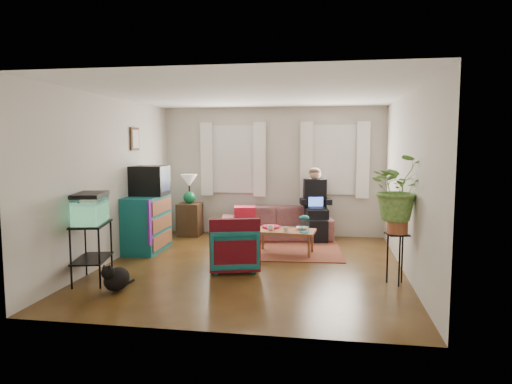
% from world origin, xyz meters
% --- Properties ---
extents(floor, '(4.50, 5.00, 0.01)m').
position_xyz_m(floor, '(0.00, 0.00, 0.00)').
color(floor, '#4F2B14').
rests_on(floor, ground).
extents(ceiling, '(4.50, 5.00, 0.01)m').
position_xyz_m(ceiling, '(0.00, 0.00, 2.60)').
color(ceiling, white).
rests_on(ceiling, wall_back).
extents(wall_back, '(4.50, 0.01, 2.60)m').
position_xyz_m(wall_back, '(0.00, 2.50, 1.30)').
color(wall_back, silver).
rests_on(wall_back, floor).
extents(wall_front, '(4.50, 0.01, 2.60)m').
position_xyz_m(wall_front, '(0.00, -2.50, 1.30)').
color(wall_front, silver).
rests_on(wall_front, floor).
extents(wall_left, '(0.01, 5.00, 2.60)m').
position_xyz_m(wall_left, '(-2.25, 0.00, 1.30)').
color(wall_left, silver).
rests_on(wall_left, floor).
extents(wall_right, '(0.01, 5.00, 2.60)m').
position_xyz_m(wall_right, '(2.25, 0.00, 1.30)').
color(wall_right, silver).
rests_on(wall_right, floor).
extents(window_left, '(1.08, 0.04, 1.38)m').
position_xyz_m(window_left, '(-0.80, 2.48, 1.55)').
color(window_left, white).
rests_on(window_left, wall_back).
extents(window_right, '(1.08, 0.04, 1.38)m').
position_xyz_m(window_right, '(1.25, 2.48, 1.55)').
color(window_right, white).
rests_on(window_right, wall_back).
extents(curtains_left, '(1.36, 0.06, 1.50)m').
position_xyz_m(curtains_left, '(-0.80, 2.40, 1.55)').
color(curtains_left, white).
rests_on(curtains_left, wall_back).
extents(curtains_right, '(1.36, 0.06, 1.50)m').
position_xyz_m(curtains_right, '(1.25, 2.40, 1.55)').
color(curtains_right, white).
rests_on(curtains_right, wall_back).
extents(picture_frame, '(0.04, 0.32, 0.40)m').
position_xyz_m(picture_frame, '(-2.21, 0.85, 1.95)').
color(picture_frame, '#3D2616').
rests_on(picture_frame, wall_left).
extents(area_rug, '(2.11, 1.75, 0.01)m').
position_xyz_m(area_rug, '(0.38, 1.09, 0.01)').
color(area_rug, maroon).
rests_on(area_rug, floor).
extents(sofa, '(2.26, 1.23, 0.84)m').
position_xyz_m(sofa, '(0.14, 2.05, 0.42)').
color(sofa, brown).
rests_on(sofa, floor).
extents(seated_person, '(0.65, 0.75, 1.28)m').
position_xyz_m(seated_person, '(0.89, 2.19, 0.64)').
color(seated_person, black).
rests_on(seated_person, sofa).
extents(side_table, '(0.46, 0.46, 0.66)m').
position_xyz_m(side_table, '(-1.65, 2.13, 0.33)').
color(side_table, '#3B2616').
rests_on(side_table, floor).
extents(table_lamp, '(0.34, 0.34, 0.60)m').
position_xyz_m(table_lamp, '(-1.65, 2.13, 0.94)').
color(table_lamp, white).
rests_on(table_lamp, side_table).
extents(dresser, '(0.56, 1.08, 0.97)m').
position_xyz_m(dresser, '(-1.99, 0.74, 0.48)').
color(dresser, '#136574').
rests_on(dresser, floor).
extents(crt_tv, '(0.60, 0.55, 0.51)m').
position_xyz_m(crt_tv, '(-1.97, 0.85, 1.22)').
color(crt_tv, black).
rests_on(crt_tv, dresser).
extents(aquarium_stand, '(0.55, 0.79, 0.80)m').
position_xyz_m(aquarium_stand, '(-2.00, -1.13, 0.40)').
color(aquarium_stand, black).
rests_on(aquarium_stand, floor).
extents(aquarium, '(0.50, 0.72, 0.42)m').
position_xyz_m(aquarium, '(-2.00, -1.13, 1.01)').
color(aquarium, '#7FD899').
rests_on(aquarium, aquarium_stand).
extents(black_cat, '(0.35, 0.48, 0.38)m').
position_xyz_m(black_cat, '(-1.49, -1.45, 0.19)').
color(black_cat, black).
rests_on(black_cat, floor).
extents(armchair, '(0.85, 0.82, 0.72)m').
position_xyz_m(armchair, '(-0.23, -0.23, 0.36)').
color(armchair, '#125E6F').
rests_on(armchair, floor).
extents(serape_throw, '(0.74, 0.35, 0.59)m').
position_xyz_m(serape_throw, '(-0.16, -0.50, 0.51)').
color(serape_throw, '#9E0A0A').
rests_on(serape_throw, armchair).
extents(coffee_table, '(1.05, 0.64, 0.42)m').
position_xyz_m(coffee_table, '(0.43, 0.84, 0.21)').
color(coffee_table, brown).
rests_on(coffee_table, floor).
extents(cup_a, '(0.12, 0.12, 0.09)m').
position_xyz_m(cup_a, '(0.19, 0.77, 0.46)').
color(cup_a, white).
rests_on(cup_a, coffee_table).
extents(cup_b, '(0.10, 0.10, 0.09)m').
position_xyz_m(cup_b, '(0.46, 0.67, 0.46)').
color(cup_b, beige).
rests_on(cup_b, coffee_table).
extents(bowl, '(0.21, 0.21, 0.05)m').
position_xyz_m(bowl, '(0.71, 0.91, 0.44)').
color(bowl, white).
rests_on(bowl, coffee_table).
extents(snack_tray, '(0.34, 0.34, 0.04)m').
position_xyz_m(snack_tray, '(0.17, 1.00, 0.43)').
color(snack_tray, '#B21414').
rests_on(snack_tray, coffee_table).
extents(birdcage, '(0.18, 0.18, 0.29)m').
position_xyz_m(birdcage, '(0.76, 0.67, 0.56)').
color(birdcage, '#115B6B').
rests_on(birdcage, coffee_table).
extents(plant_stand, '(0.34, 0.34, 0.68)m').
position_xyz_m(plant_stand, '(2.05, -0.58, 0.34)').
color(plant_stand, black).
rests_on(plant_stand, floor).
extents(potted_plant, '(0.90, 0.82, 0.87)m').
position_xyz_m(potted_plant, '(2.05, -0.58, 1.16)').
color(potted_plant, '#599947').
rests_on(potted_plant, plant_stand).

